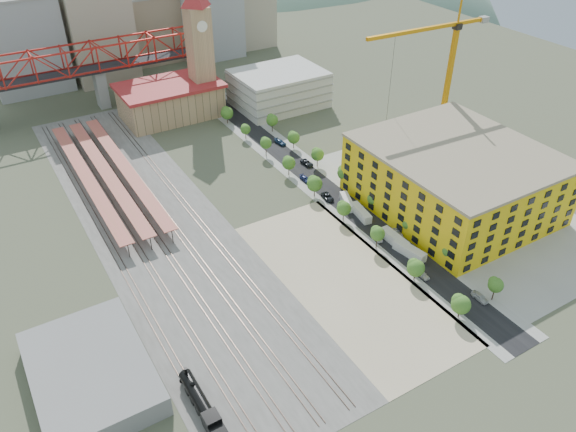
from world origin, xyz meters
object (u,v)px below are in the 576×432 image
construction_building (454,178)px  locomotive (205,410)px  clock_tower (199,38)px  site_trailer_d (347,202)px  site_trailer_a (409,251)px  site_trailer_c (361,213)px  site_trailer_b (394,239)px  car_0 (422,275)px  tower_crane (444,62)px

construction_building → locomotive: size_ratio=2.26×
clock_tower → site_trailer_d: bearing=-84.6°
site_trailer_a → site_trailer_c: bearing=80.2°
site_trailer_d → site_trailer_c: bearing=-70.4°
locomotive → site_trailer_b: 70.14m
site_trailer_a → car_0: 8.87m
locomotive → site_trailer_d: (66.00, 45.33, -0.91)m
site_trailer_a → car_0: (-3.00, -8.33, -0.58)m
clock_tower → tower_crane: bearing=-51.6°
site_trailer_c → site_trailer_d: 6.74m
clock_tower → construction_building: (34.00, -99.99, -19.29)m
construction_building → locomotive: bearing=-162.2°
clock_tower → site_trailer_c: clock_tower is taller
site_trailer_b → site_trailer_c: (0.00, 14.87, -0.08)m
locomotive → clock_tower: bearing=65.9°
construction_building → car_0: (-29.00, -20.18, -8.70)m
locomotive → site_trailer_d: bearing=34.5°
site_trailer_c → tower_crane: bearing=33.2°
site_trailer_a → site_trailer_b: 6.04m
car_0 → site_trailer_d: bearing=82.9°
clock_tower → site_trailer_b: 109.59m
site_trailer_c → site_trailer_d: (0.00, 6.74, -0.05)m
site_trailer_a → tower_crane: bearing=32.3°
locomotive → site_trailer_c: locomotive is taller
site_trailer_c → site_trailer_d: bearing=98.5°
clock_tower → construction_building: clock_tower is taller
tower_crane → site_trailer_d: 57.39m
clock_tower → construction_building: bearing=-71.2°
tower_crane → site_trailer_b: (-46.99, -36.49, -29.27)m
site_trailer_d → tower_crane: bearing=37.2°
locomotive → site_trailer_c: size_ratio=2.48×
clock_tower → site_trailer_c: 95.33m
tower_crane → site_trailer_c: bearing=-155.3°
construction_building → site_trailer_b: construction_building is taller
clock_tower → car_0: clock_tower is taller
tower_crane → site_trailer_b: bearing=-142.2°
construction_building → site_trailer_d: bearing=148.7°
site_trailer_b → clock_tower: bearing=94.1°
clock_tower → locomotive: clock_tower is taller
site_trailer_b → locomotive: bearing=-160.4°
tower_crane → locomotive: bearing=-151.9°
construction_building → site_trailer_a: size_ratio=5.35×
site_trailer_c → locomotive: bearing=-141.2°
locomotive → site_trailer_d: 80.07m
construction_building → site_trailer_d: size_ratio=5.86×
site_trailer_b → construction_building: bearing=12.4°
tower_crane → site_trailer_b: 66.30m
site_trailer_c → site_trailer_b: bearing=-81.5°
site_trailer_c → car_0: size_ratio=2.17×
site_trailer_b → site_trailer_a: bearing=-90.2°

